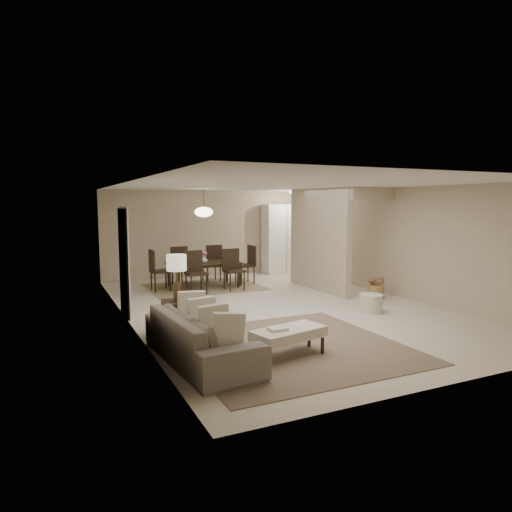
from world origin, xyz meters
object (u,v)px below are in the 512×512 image
round_pouf (371,304)px  side_table (178,318)px  pantry_cabinet (282,239)px  ottoman_bench (289,334)px  wicker_basket (376,292)px  sofa (201,337)px  dining_table (205,275)px

round_pouf → side_table: bearing=177.9°
pantry_cabinet → ottoman_bench: size_ratio=1.81×
pantry_cabinet → round_pouf: 5.52m
side_table → round_pouf: 3.85m
side_table → wicker_basket: side_table is taller
sofa → side_table: sofa is taller
pantry_cabinet → wicker_basket: pantry_cabinet is taller
side_table → dining_table: (1.76, 3.86, 0.04)m
sofa → pantry_cabinet: bearing=-40.3°
sofa → ottoman_bench: sofa is taller
pantry_cabinet → wicker_basket: (0.06, -4.36, -0.90)m
ottoman_bench → round_pouf: (2.70, 1.53, -0.13)m
pantry_cabinet → ottoman_bench: pantry_cabinet is taller
round_pouf → dining_table: (-2.09, 4.00, 0.14)m
ottoman_bench → pantry_cabinet: bearing=49.6°
dining_table → pantry_cabinet: bearing=22.8°
pantry_cabinet → wicker_basket: size_ratio=5.91×
round_pouf → sofa: bearing=-162.5°
round_pouf → wicker_basket: bearing=46.7°
pantry_cabinet → ottoman_bench: (-3.60, -6.91, -0.74)m
ottoman_bench → wicker_basket: 4.47m
pantry_cabinet → wicker_basket: 4.45m
sofa → ottoman_bench: 1.24m
side_table → ottoman_bench: bearing=-55.5°
wicker_basket → dining_table: dining_table is taller
pantry_cabinet → sofa: bearing=-126.0°
pantry_cabinet → sofa: 8.20m
pantry_cabinet → round_pouf: size_ratio=4.57×
wicker_basket → sofa: bearing=-155.1°
pantry_cabinet → dining_table: 3.38m
dining_table → side_table: bearing=-116.4°
sofa → wicker_basket: size_ratio=6.41×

